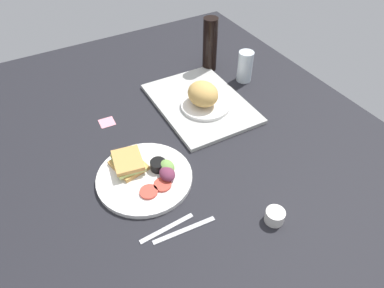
{
  "coord_description": "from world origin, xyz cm",
  "views": [
    {
      "loc": [
        76.38,
        -39.14,
        85.18
      ],
      "look_at": [
        2.0,
        3.0,
        4.0
      ],
      "focal_mm": 32.45,
      "sensor_mm": 36.0,
      "label": 1
    }
  ],
  "objects_px": {
    "drinking_glass": "(245,66)",
    "soda_bottle": "(210,45)",
    "plate_with_salad": "(145,174)",
    "sticky_note": "(107,122)",
    "espresso_cup": "(275,216)",
    "fork": "(167,228)",
    "knife": "(184,230)",
    "bread_plate_near": "(204,97)",
    "serving_tray": "(200,103)"
  },
  "relations": [
    {
      "from": "bread_plate_near",
      "to": "plate_with_salad",
      "type": "relative_size",
      "value": 0.63
    },
    {
      "from": "serving_tray",
      "to": "sticky_note",
      "type": "height_order",
      "value": "serving_tray"
    },
    {
      "from": "soda_bottle",
      "to": "fork",
      "type": "height_order",
      "value": "soda_bottle"
    },
    {
      "from": "drinking_glass",
      "to": "soda_bottle",
      "type": "bearing_deg",
      "value": -152.19
    },
    {
      "from": "soda_bottle",
      "to": "espresso_cup",
      "type": "relative_size",
      "value": 4.28
    },
    {
      "from": "bread_plate_near",
      "to": "plate_with_salad",
      "type": "height_order",
      "value": "bread_plate_near"
    },
    {
      "from": "fork",
      "to": "plate_with_salad",
      "type": "bearing_deg",
      "value": 80.41
    },
    {
      "from": "fork",
      "to": "soda_bottle",
      "type": "bearing_deg",
      "value": 47.56
    },
    {
      "from": "knife",
      "to": "espresso_cup",
      "type": "bearing_deg",
      "value": -17.78
    },
    {
      "from": "sticky_note",
      "to": "knife",
      "type": "bearing_deg",
      "value": 3.01
    },
    {
      "from": "serving_tray",
      "to": "fork",
      "type": "distance_m",
      "value": 0.59
    },
    {
      "from": "bread_plate_near",
      "to": "soda_bottle",
      "type": "height_order",
      "value": "soda_bottle"
    },
    {
      "from": "bread_plate_near",
      "to": "plate_with_salad",
      "type": "distance_m",
      "value": 0.41
    },
    {
      "from": "serving_tray",
      "to": "espresso_cup",
      "type": "xyz_separation_m",
      "value": [
        0.58,
        -0.1,
        0.01
      ]
    },
    {
      "from": "serving_tray",
      "to": "sticky_note",
      "type": "xyz_separation_m",
      "value": [
        -0.08,
        -0.37,
        -0.01
      ]
    },
    {
      "from": "plate_with_salad",
      "to": "fork",
      "type": "relative_size",
      "value": 1.81
    },
    {
      "from": "espresso_cup",
      "to": "serving_tray",
      "type": "bearing_deg",
      "value": 170.65
    },
    {
      "from": "drinking_glass",
      "to": "soda_bottle",
      "type": "xyz_separation_m",
      "value": [
        -0.16,
        -0.08,
        0.05
      ]
    },
    {
      "from": "sticky_note",
      "to": "espresso_cup",
      "type": "bearing_deg",
      "value": 22.33
    },
    {
      "from": "serving_tray",
      "to": "knife",
      "type": "xyz_separation_m",
      "value": [
        0.48,
        -0.34,
        -0.01
      ]
    },
    {
      "from": "drinking_glass",
      "to": "serving_tray",
      "type": "bearing_deg",
      "value": -76.34
    },
    {
      "from": "knife",
      "to": "sticky_note",
      "type": "height_order",
      "value": "knife"
    },
    {
      "from": "fork",
      "to": "sticky_note",
      "type": "bearing_deg",
      "value": 85.94
    },
    {
      "from": "serving_tray",
      "to": "drinking_glass",
      "type": "relative_size",
      "value": 3.33
    },
    {
      "from": "espresso_cup",
      "to": "sticky_note",
      "type": "distance_m",
      "value": 0.71
    },
    {
      "from": "plate_with_salad",
      "to": "knife",
      "type": "bearing_deg",
      "value": 3.86
    },
    {
      "from": "bread_plate_near",
      "to": "soda_bottle",
      "type": "bearing_deg",
      "value": 144.14
    },
    {
      "from": "serving_tray",
      "to": "drinking_glass",
      "type": "xyz_separation_m",
      "value": [
        -0.06,
        0.26,
        0.06
      ]
    },
    {
      "from": "drinking_glass",
      "to": "knife",
      "type": "bearing_deg",
      "value": -47.54
    },
    {
      "from": "plate_with_salad",
      "to": "drinking_glass",
      "type": "distance_m",
      "value": 0.69
    },
    {
      "from": "plate_with_salad",
      "to": "serving_tray",
      "type": "bearing_deg",
      "value": 124.89
    },
    {
      "from": "bread_plate_near",
      "to": "drinking_glass",
      "type": "height_order",
      "value": "drinking_glass"
    },
    {
      "from": "espresso_cup",
      "to": "fork",
      "type": "bearing_deg",
      "value": -114.35
    },
    {
      "from": "espresso_cup",
      "to": "knife",
      "type": "bearing_deg",
      "value": -111.97
    },
    {
      "from": "bread_plate_near",
      "to": "drinking_glass",
      "type": "distance_m",
      "value": 0.28
    },
    {
      "from": "bread_plate_near",
      "to": "sticky_note",
      "type": "height_order",
      "value": "bread_plate_near"
    },
    {
      "from": "soda_bottle",
      "to": "knife",
      "type": "xyz_separation_m",
      "value": [
        0.7,
        -0.51,
        -0.12
      ]
    },
    {
      "from": "serving_tray",
      "to": "plate_with_salad",
      "type": "xyz_separation_m",
      "value": [
        0.25,
        -0.35,
        0.01
      ]
    },
    {
      "from": "serving_tray",
      "to": "drinking_glass",
      "type": "bearing_deg",
      "value": 103.66
    },
    {
      "from": "plate_with_salad",
      "to": "sticky_note",
      "type": "bearing_deg",
      "value": -177.6
    },
    {
      "from": "bread_plate_near",
      "to": "espresso_cup",
      "type": "distance_m",
      "value": 0.56
    },
    {
      "from": "bread_plate_near",
      "to": "fork",
      "type": "distance_m",
      "value": 0.56
    },
    {
      "from": "espresso_cup",
      "to": "plate_with_salad",
      "type": "bearing_deg",
      "value": -142.34
    },
    {
      "from": "fork",
      "to": "sticky_note",
      "type": "height_order",
      "value": "fork"
    },
    {
      "from": "drinking_glass",
      "to": "espresso_cup",
      "type": "distance_m",
      "value": 0.74
    },
    {
      "from": "fork",
      "to": "knife",
      "type": "relative_size",
      "value": 0.89
    },
    {
      "from": "bread_plate_near",
      "to": "espresso_cup",
      "type": "height_order",
      "value": "bread_plate_near"
    },
    {
      "from": "plate_with_salad",
      "to": "espresso_cup",
      "type": "relative_size",
      "value": 5.48
    },
    {
      "from": "bread_plate_near",
      "to": "espresso_cup",
      "type": "bearing_deg",
      "value": -9.35
    },
    {
      "from": "espresso_cup",
      "to": "knife",
      "type": "distance_m",
      "value": 0.26
    }
  ]
}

